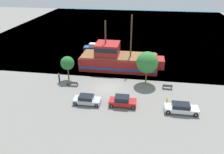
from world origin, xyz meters
The scene contains 13 objects.
ground_plane centered at (0.00, 0.00, 0.00)m, with size 160.00×160.00×0.00m, color gray.
water_surface centered at (0.00, 44.00, 0.00)m, with size 80.00×80.00×0.00m, color #38667F.
pirate_ship centered at (0.54, 8.69, 1.89)m, with size 16.69×5.79×10.85m.
moored_boat_dockside centered at (-6.14, 18.62, 0.69)m, with size 6.29×2.00×1.83m.
parked_car_curb_front centered at (3.02, -4.90, 0.76)m, with size 4.03×1.81×1.58m.
parked_car_curb_mid centered at (-2.37, -5.14, 0.67)m, with size 4.08×1.85×1.35m.
parked_car_curb_rear centered at (11.40, -5.40, 0.72)m, with size 4.69×1.79×1.44m.
fire_hydrant centered at (9.64, -3.05, 0.41)m, with size 0.42×0.25×0.76m.
bench_promenade_east centered at (-6.33, -0.01, 0.45)m, with size 1.98×0.45×0.85m.
bench_promenade_west centered at (10.04, 1.36, 0.43)m, with size 1.62×0.45×0.85m.
pedestrian_walking_near centered at (-9.04, 0.95, 0.88)m, with size 0.32×0.32×1.73m.
tree_row_east centered at (-7.73, 2.27, 3.24)m, with size 2.45×2.45×4.48m.
tree_row_mideast centered at (6.37, 3.07, 3.92)m, with size 3.78×3.78×5.82m.
Camera 1 is at (5.56, -32.22, 18.32)m, focal length 35.00 mm.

